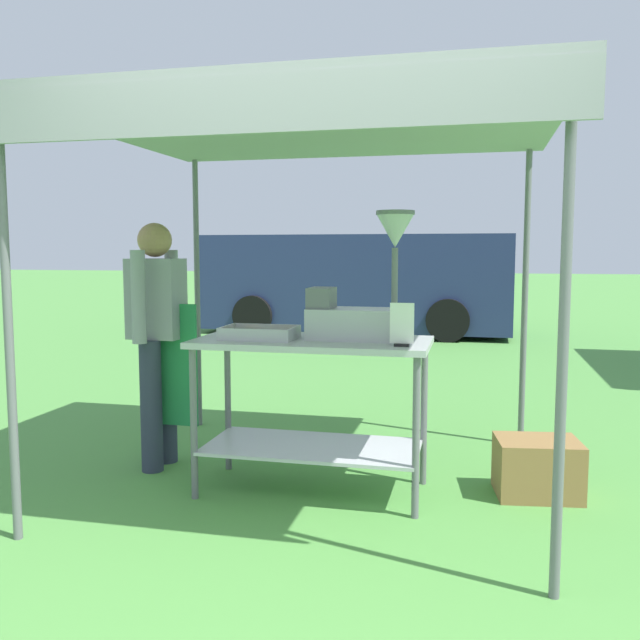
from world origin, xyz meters
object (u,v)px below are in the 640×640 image
object	(u,v)px
van_navy	(359,282)
donut_fryer	(362,300)
supply_crate	(537,468)
vendor	(158,332)
menu_sign	(402,328)
donut_cart	(312,381)
donut_tray	(260,335)
stall_canopy	(316,132)

from	to	relation	value
van_navy	donut_fryer	bearing A→B (deg)	-80.11
van_navy	supply_crate	bearing A→B (deg)	-72.73
vendor	van_navy	bearing A→B (deg)	89.88
supply_crate	menu_sign	bearing A→B (deg)	-151.94
donut_fryer	van_navy	xyz separation A→B (m)	(-1.37, 7.83, -0.27)
donut_cart	donut_tray	world-z (taller)	donut_tray
stall_canopy	van_navy	world-z (taller)	stall_canopy
donut_tray	supply_crate	distance (m)	1.80
stall_canopy	donut_cart	size ratio (longest dim) A/B	2.01
supply_crate	donut_tray	bearing A→B (deg)	-170.45
donut_cart	vendor	world-z (taller)	vendor
stall_canopy	donut_cart	bearing A→B (deg)	-90.00
stall_canopy	donut_cart	xyz separation A→B (m)	(-0.00, -0.10, -1.45)
menu_sign	supply_crate	xyz separation A→B (m)	(0.76, 0.40, -0.85)
donut_tray	menu_sign	distance (m)	0.86
menu_sign	van_navy	size ratio (longest dim) A/B	0.05
donut_tray	donut_fryer	size ratio (longest dim) A/B	0.59
stall_canopy	menu_sign	xyz separation A→B (m)	(0.54, -0.28, -1.10)
donut_cart	donut_tray	size ratio (longest dim) A/B	3.12
donut_fryer	van_navy	distance (m)	7.95
stall_canopy	donut_fryer	bearing A→B (deg)	-8.05
donut_tray	vendor	xyz separation A→B (m)	(-0.79, 0.27, -0.04)
stall_canopy	donut_tray	xyz separation A→B (m)	(-0.31, -0.14, -1.18)
stall_canopy	donut_tray	world-z (taller)	stall_canopy
stall_canopy	van_navy	distance (m)	7.96
menu_sign	supply_crate	world-z (taller)	menu_sign
donut_fryer	vendor	distance (m)	1.41
van_navy	menu_sign	bearing A→B (deg)	-78.62
menu_sign	vendor	distance (m)	1.69
supply_crate	donut_cart	bearing A→B (deg)	-170.15
stall_canopy	vendor	bearing A→B (deg)	173.29
donut_tray	donut_fryer	bearing A→B (deg)	9.80
stall_canopy	donut_tray	size ratio (longest dim) A/B	6.26
donut_cart	supply_crate	distance (m)	1.41
donut_fryer	menu_sign	bearing A→B (deg)	-42.54
van_navy	vendor	bearing A→B (deg)	-90.12
donut_fryer	supply_crate	bearing A→B (deg)	9.40
stall_canopy	donut_fryer	xyz separation A→B (m)	(0.28, -0.04, -0.97)
donut_tray	menu_sign	world-z (taller)	menu_sign
vendor	van_navy	distance (m)	7.66
menu_sign	vendor	xyz separation A→B (m)	(-1.64, 0.41, -0.11)
vendor	menu_sign	bearing A→B (deg)	-13.91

